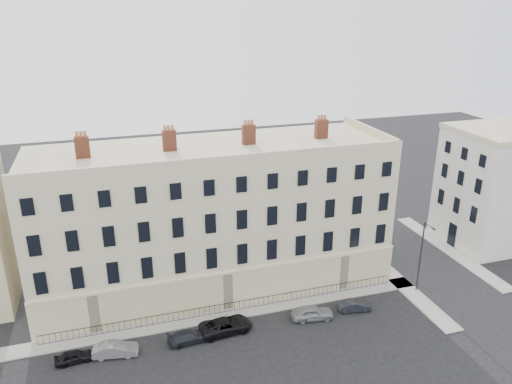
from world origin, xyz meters
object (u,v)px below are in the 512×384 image
Objects in this scene: car_c at (189,337)px; car_a at (74,357)px; car_d at (226,325)px; car_b at (115,349)px; car_f at (355,306)px; streetlamp at (421,254)px; car_e at (312,313)px.

car_a is at bearing 83.64° from car_c.
car_d is at bearing -87.50° from car_c.
car_b is at bearing 87.57° from car_d.
car_b is 9.88m from car_d.
car_b is at bearing -97.95° from car_a.
car_f is at bearing -95.09° from car_c.
streetlamp is (20.89, 0.74, 3.71)m from car_d.
car_b is 1.16× the size of car_f.
car_d is 12.93m from car_f.
car_a is 34.37m from streetlamp.
car_c is 3.55m from car_d.
car_e is (11.90, -0.04, 0.13)m from car_c.
car_f is 8.94m from streetlamp.
car_b is 0.95× the size of car_e.
car_b is at bearing 98.89° from car_f.
car_f is (26.17, -0.28, 0.01)m from car_a.
car_e is 0.51× the size of streetlamp.
car_a is 0.78× the size of car_e.
streetlamp reaches higher than car_f.
car_e reaches higher than car_c.
car_e reaches higher than car_a.
car_f is (12.92, -0.50, -0.14)m from car_d.
car_d reaches higher than car_c.
car_a is 0.64× the size of car_d.
car_e is at bearing -95.35° from car_a.
car_e reaches higher than car_b.
streetlamp is (34.14, 0.96, 3.86)m from car_a.
car_d is (13.25, 0.22, 0.15)m from car_a.
streetlamp is (24.41, 1.20, 3.83)m from car_c.
streetlamp reaches higher than car_a.
car_d is at bearing -78.34° from car_b.
car_c is (6.35, -0.04, -0.07)m from car_b.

